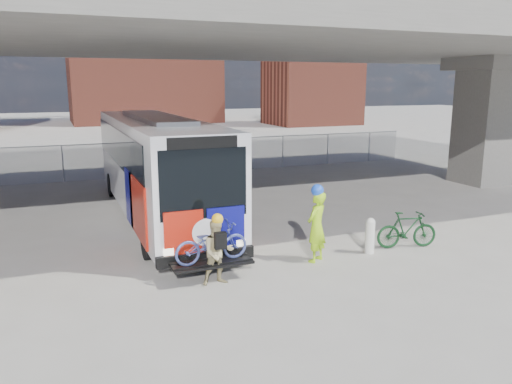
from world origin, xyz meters
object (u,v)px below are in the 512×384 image
bus (156,160)px  bike_parked (407,230)px  cyclist_hivis (316,225)px  bollard (370,234)px  cyclist_tan (218,251)px

bus → bike_parked: bus is taller
cyclist_hivis → bike_parked: cyclist_hivis is taller
bollard → cyclist_hivis: (-1.74, 0.00, 0.48)m
bollard → bike_parked: bearing=0.0°
cyclist_tan → cyclist_hivis: bearing=10.8°
bollard → cyclist_hivis: cyclist_hivis is taller
cyclist_tan → bike_parked: size_ratio=0.97×
bollard → cyclist_hivis: bearing=180.0°
bus → cyclist_hivis: bearing=-64.2°
cyclist_hivis → bike_parked: size_ratio=1.18×
bollard → cyclist_tan: 4.75m
cyclist_hivis → cyclist_tan: bearing=-23.5°
bus → cyclist_tan: (0.08, -6.83, -1.27)m
bollard → cyclist_tan: cyclist_tan is taller
bus → bike_parked: size_ratio=7.09×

